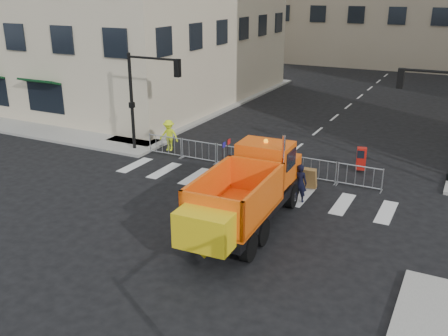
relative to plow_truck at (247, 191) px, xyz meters
The scene contains 10 objects.
ground 2.73m from the plow_truck, 134.95° to the right, with size 120.00×120.00×0.00m, color black.
sidewalk_back 7.23m from the plow_truck, 103.01° to the left, with size 64.00×5.00×0.15m, color gray.
traffic_light_left 11.32m from the plow_truck, 148.40° to the left, with size 0.18×0.18×5.40m, color black.
crowd_barriers 6.52m from the plow_truck, 111.34° to the left, with size 12.60×0.60×1.10m, color #9EA0A5, non-canonical shape.
plow_truck is the anchor object (origin of this frame).
cop_a 3.54m from the plow_truck, 73.98° to the left, with size 0.61×0.40×1.68m, color black.
cop_b 5.44m from the plow_truck, 92.63° to the left, with size 0.90×0.70×1.86m, color black.
cop_c 4.35m from the plow_truck, 84.48° to the left, with size 0.99×0.41×1.70m, color black.
worker 9.97m from the plow_truck, 139.83° to the left, with size 1.11×0.64×1.72m, color #E1F91D.
newspaper_box 8.57m from the plow_truck, 73.11° to the left, with size 0.45×0.40×1.10m, color #B1140D.
Camera 1 is at (8.59, -13.99, 8.65)m, focal length 40.00 mm.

